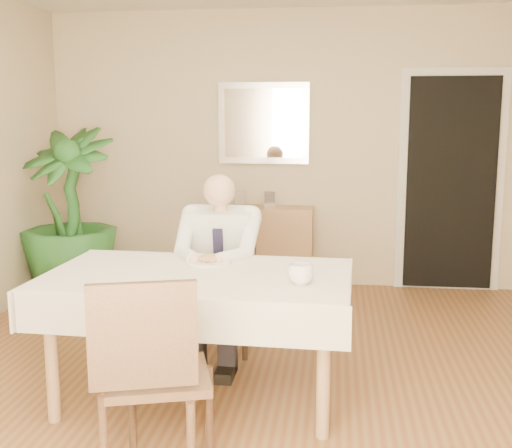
# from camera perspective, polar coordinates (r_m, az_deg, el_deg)

# --- Properties ---
(room) EXTENTS (5.00, 5.02, 2.60)m
(room) POSITION_cam_1_polar(r_m,az_deg,el_deg) (3.66, -0.68, 4.48)
(room) COLOR brown
(room) RESTS_ON ground
(window) EXTENTS (1.34, 0.04, 1.44)m
(window) POSITION_cam_1_polar(r_m,az_deg,el_deg) (1.26, -16.14, 0.84)
(window) COLOR silver
(window) RESTS_ON room
(doorway) EXTENTS (0.96, 0.07, 2.10)m
(doorway) POSITION_cam_1_polar(r_m,az_deg,el_deg) (6.20, 16.91, 3.44)
(doorway) COLOR silver
(doorway) RESTS_ON ground
(mirror) EXTENTS (0.86, 0.04, 0.76)m
(mirror) POSITION_cam_1_polar(r_m,az_deg,el_deg) (6.12, 0.67, 8.94)
(mirror) COLOR silver
(mirror) RESTS_ON room
(dining_table) EXTENTS (1.75, 1.07, 0.75)m
(dining_table) POSITION_cam_1_polar(r_m,az_deg,el_deg) (3.66, -5.16, -5.64)
(dining_table) COLOR #A1744B
(dining_table) RESTS_ON ground
(chair_far) EXTENTS (0.43, 0.43, 0.88)m
(chair_far) POSITION_cam_1_polar(r_m,az_deg,el_deg) (4.54, -2.77, -4.88)
(chair_far) COLOR #412C1C
(chair_far) RESTS_ON ground
(chair_near) EXTENTS (0.56, 0.57, 0.96)m
(chair_near) POSITION_cam_1_polar(r_m,az_deg,el_deg) (2.90, -9.21, -12.51)
(chair_near) COLOR #412C1C
(chair_near) RESTS_ON ground
(seated_man) EXTENTS (0.48, 0.72, 1.24)m
(seated_man) POSITION_cam_1_polar(r_m,az_deg,el_deg) (4.22, -3.46, -3.22)
(seated_man) COLOR white
(seated_man) RESTS_ON ground
(plate) EXTENTS (0.26, 0.26, 0.02)m
(plate) POSITION_cam_1_polar(r_m,az_deg,el_deg) (3.86, -4.12, -3.38)
(plate) COLOR white
(plate) RESTS_ON dining_table
(food) EXTENTS (0.14, 0.14, 0.06)m
(food) POSITION_cam_1_polar(r_m,az_deg,el_deg) (3.86, -4.13, -3.06)
(food) COLOR olive
(food) RESTS_ON dining_table
(knife) EXTENTS (0.01, 0.13, 0.01)m
(knife) POSITION_cam_1_polar(r_m,az_deg,el_deg) (3.79, -3.71, -3.35)
(knife) COLOR silver
(knife) RESTS_ON dining_table
(fork) EXTENTS (0.01, 0.13, 0.01)m
(fork) POSITION_cam_1_polar(r_m,az_deg,el_deg) (3.81, -4.89, -3.32)
(fork) COLOR silver
(fork) RESTS_ON dining_table
(coffee_mug) EXTENTS (0.15, 0.15, 0.11)m
(coffee_mug) POSITION_cam_1_polar(r_m,az_deg,el_deg) (3.39, 4.01, -4.45)
(coffee_mug) COLOR white
(coffee_mug) RESTS_ON dining_table
(sideboard) EXTENTS (0.97, 0.34, 0.77)m
(sideboard) POSITION_cam_1_polar(r_m,az_deg,el_deg) (6.10, 0.49, -2.07)
(sideboard) COLOR #A1744B
(sideboard) RESTS_ON ground
(photo_frame_left) EXTENTS (0.10, 0.02, 0.14)m
(photo_frame_left) POSITION_cam_1_polar(r_m,az_deg,el_deg) (6.11, -3.33, 2.26)
(photo_frame_left) COLOR silver
(photo_frame_left) RESTS_ON sideboard
(photo_frame_center) EXTENTS (0.10, 0.02, 0.14)m
(photo_frame_center) POSITION_cam_1_polar(r_m,az_deg,el_deg) (6.10, -1.43, 2.26)
(photo_frame_center) COLOR silver
(photo_frame_center) RESTS_ON sideboard
(photo_frame_right) EXTENTS (0.10, 0.02, 0.14)m
(photo_frame_right) POSITION_cam_1_polar(r_m,az_deg,el_deg) (6.08, 1.21, 2.24)
(photo_frame_right) COLOR silver
(photo_frame_right) RESTS_ON sideboard
(potted_palm) EXTENTS (1.02, 1.02, 1.52)m
(potted_palm) POSITION_cam_1_polar(r_m,az_deg,el_deg) (5.99, -16.35, 0.94)
(potted_palm) COLOR #1E501C
(potted_palm) RESTS_ON ground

